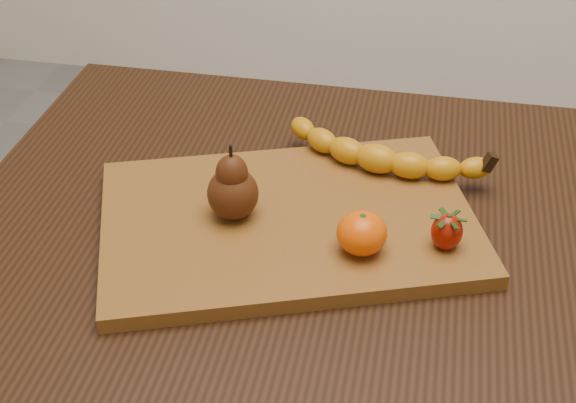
% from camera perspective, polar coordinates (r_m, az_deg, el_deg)
% --- Properties ---
extents(table, '(1.00, 0.70, 0.76)m').
position_cam_1_polar(table, '(1.06, 4.59, -5.67)').
color(table, black).
rests_on(table, ground).
extents(cutting_board, '(0.53, 0.44, 0.02)m').
position_cam_1_polar(cutting_board, '(0.98, -0.00, -1.41)').
color(cutting_board, brown).
rests_on(cutting_board, table).
extents(banana, '(0.25, 0.12, 0.04)m').
position_cam_1_polar(banana, '(1.05, 6.33, 3.05)').
color(banana, '#CC8909').
rests_on(banana, cutting_board).
extents(pear, '(0.07, 0.07, 0.10)m').
position_cam_1_polar(pear, '(0.95, -3.99, 1.42)').
color(pear, '#451F0B').
rests_on(pear, cutting_board).
extents(mandarin, '(0.06, 0.06, 0.05)m').
position_cam_1_polar(mandarin, '(0.91, 5.27, -2.25)').
color(mandarin, '#F05102').
rests_on(mandarin, cutting_board).
extents(strawberry, '(0.04, 0.04, 0.05)m').
position_cam_1_polar(strawberry, '(0.93, 11.24, -2.04)').
color(strawberry, '#971104').
rests_on(strawberry, cutting_board).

